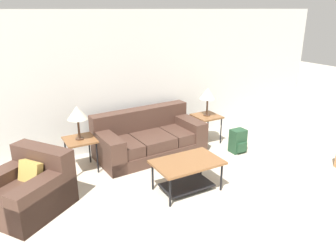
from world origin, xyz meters
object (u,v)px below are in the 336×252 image
object	(u,v)px
coffee_table	(187,169)
side_table_right	(207,118)
couch	(149,139)
side_table_left	(80,142)
table_lamp_right	(208,94)
backpack	(238,141)
armchair	(28,190)
table_lamp_left	(77,113)

from	to	relation	value
coffee_table	side_table_right	world-z (taller)	side_table_right
couch	side_table_left	world-z (taller)	couch
coffee_table	table_lamp_right	bearing A→B (deg)	45.98
couch	table_lamp_right	size ratio (longest dim) A/B	3.54
side_table_left	table_lamp_right	world-z (taller)	table_lamp_right
side_table_left	backpack	distance (m)	2.91
side_table_left	table_lamp_right	size ratio (longest dim) A/B	1.00
backpack	table_lamp_right	bearing A→B (deg)	107.46
armchair	backpack	size ratio (longest dim) A/B	2.99
table_lamp_left	backpack	bearing A→B (deg)	-14.40
armchair	side_table_left	bearing A→B (deg)	39.82
coffee_table	table_lamp_left	xyz separation A→B (m)	(-1.20, 1.43, 0.66)
armchair	table_lamp_left	world-z (taller)	table_lamp_left
side_table_right	couch	bearing A→B (deg)	178.38
couch	backpack	distance (m)	1.70
table_lamp_right	backpack	xyz separation A→B (m)	(0.23, -0.72, -0.80)
coffee_table	backpack	distance (m)	1.76
side_table_right	table_lamp_left	xyz separation A→B (m)	(-2.58, 0.00, 0.51)
coffee_table	side_table_right	distance (m)	1.99
coffee_table	table_lamp_right	world-z (taller)	table_lamp_right
armchair	side_table_right	xyz separation A→B (m)	(3.52, 0.79, 0.22)
side_table_right	table_lamp_left	distance (m)	2.63
table_lamp_left	table_lamp_right	size ratio (longest dim) A/B	1.00
armchair	coffee_table	bearing A→B (deg)	-16.69
couch	side_table_right	world-z (taller)	couch
side_table_left	side_table_right	bearing A→B (deg)	0.00
coffee_table	side_table_left	bearing A→B (deg)	130.10
couch	coffee_table	size ratio (longest dim) A/B	2.00
coffee_table	side_table_left	distance (m)	1.87
armchair	side_table_right	distance (m)	3.62
coffee_table	table_lamp_right	xyz separation A→B (m)	(1.38, 1.43, 0.66)
backpack	couch	bearing A→B (deg)	153.51
coffee_table	backpack	xyz separation A→B (m)	(1.61, 0.71, -0.13)
table_lamp_left	couch	bearing A→B (deg)	1.63
couch	backpack	size ratio (longest dim) A/B	4.47
side_table_left	table_lamp_right	distance (m)	2.63
side_table_left	backpack	xyz separation A→B (m)	(2.81, -0.72, -0.29)
table_lamp_left	side_table_right	bearing A→B (deg)	0.00
table_lamp_left	armchair	bearing A→B (deg)	-140.18
coffee_table	backpack	world-z (taller)	coffee_table
couch	side_table_left	distance (m)	1.31
side_table_left	table_lamp_left	size ratio (longest dim) A/B	1.00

